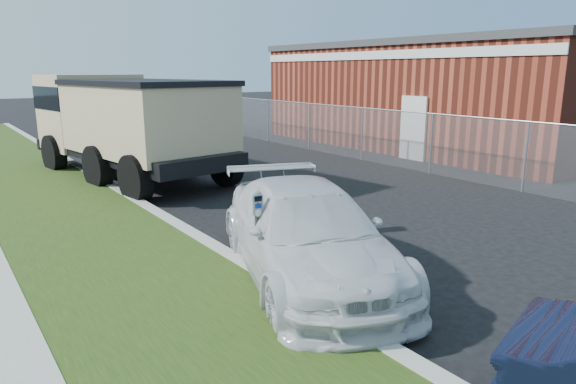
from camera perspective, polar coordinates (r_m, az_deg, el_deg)
ground at (r=9.28m, az=10.74°, el=-6.03°), size 120.00×120.00×0.00m
streetside at (r=8.60m, az=-27.90°, el=-8.51°), size 6.12×50.00×0.15m
chainlink_fence at (r=18.05m, az=8.29°, el=7.53°), size 0.06×30.06×30.00m
brick_building at (r=23.13m, az=17.66°, el=10.44°), size 9.20×14.20×4.17m
parking_meter at (r=7.25m, az=-3.51°, el=-2.63°), size 0.19×0.14×1.28m
white_wagon at (r=7.67m, az=1.86°, el=-4.49°), size 3.44×5.14×1.38m
dump_truck at (r=15.66m, az=-17.68°, el=7.60°), size 3.91×7.80×2.93m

